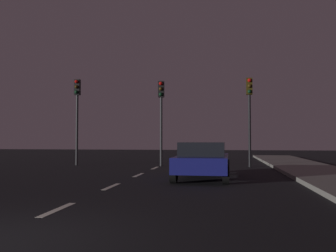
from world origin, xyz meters
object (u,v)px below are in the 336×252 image
object	(u,v)px
traffic_signal_right	(249,104)
traffic_signal_left	(77,105)
car_stopped_ahead	(203,160)
traffic_signal_center	(161,106)

from	to	relation	value
traffic_signal_right	traffic_signal_left	bearing A→B (deg)	180.00
car_stopped_ahead	traffic_signal_right	bearing A→B (deg)	70.42
traffic_signal_right	car_stopped_ahead	distance (m)	7.03
traffic_signal_right	car_stopped_ahead	bearing A→B (deg)	-109.58
traffic_signal_left	traffic_signal_right	distance (m)	9.70
traffic_signal_center	car_stopped_ahead	distance (m)	7.16
car_stopped_ahead	traffic_signal_left	bearing A→B (deg)	140.77
traffic_signal_left	car_stopped_ahead	size ratio (longest dim) A/B	1.08
traffic_signal_left	traffic_signal_right	world-z (taller)	traffic_signal_left
traffic_signal_center	traffic_signal_left	bearing A→B (deg)	179.99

